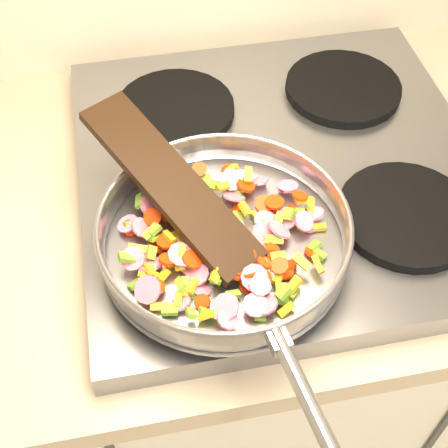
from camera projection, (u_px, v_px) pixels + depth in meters
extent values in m
cube|color=#939399|center=(281.00, 171.00, 0.94)|extent=(0.60, 0.60, 0.04)
cylinder|color=black|center=(205.00, 246.00, 0.82)|extent=(0.19, 0.19, 0.02)
cylinder|color=black|center=(407.00, 215.00, 0.85)|extent=(0.19, 0.19, 0.02)
cylinder|color=black|center=(175.00, 109.00, 0.99)|extent=(0.19, 0.19, 0.02)
cylinder|color=black|center=(343.00, 88.00, 1.03)|extent=(0.19, 0.19, 0.02)
cylinder|color=#9E9EA5|center=(224.00, 245.00, 0.81)|extent=(0.32, 0.32, 0.01)
torus|color=#9E9EA5|center=(224.00, 232.00, 0.79)|extent=(0.36, 0.36, 0.05)
torus|color=#9E9EA5|center=(224.00, 222.00, 0.77)|extent=(0.32, 0.32, 0.01)
cylinder|color=#9E9EA5|center=(312.00, 410.00, 0.63)|extent=(0.05, 0.19, 0.02)
cube|color=#9E9EA5|center=(278.00, 340.00, 0.68)|extent=(0.03, 0.03, 0.02)
cylinder|color=#EB3408|center=(202.00, 302.00, 0.74)|extent=(0.03, 0.03, 0.01)
cube|color=yellow|center=(305.00, 200.00, 0.83)|extent=(0.03, 0.01, 0.01)
cylinder|color=#EB3408|center=(264.00, 204.00, 0.83)|extent=(0.03, 0.03, 0.02)
cylinder|color=#EB3408|center=(300.00, 196.00, 0.83)|extent=(0.02, 0.02, 0.01)
cylinder|color=#DA1557|center=(232.00, 180.00, 0.85)|extent=(0.04, 0.04, 0.02)
cylinder|color=#DA1557|center=(147.00, 290.00, 0.74)|extent=(0.04, 0.04, 0.03)
cylinder|color=#DA1557|center=(315.00, 214.00, 0.82)|extent=(0.04, 0.04, 0.01)
cube|color=yellow|center=(160.00, 307.00, 0.74)|extent=(0.02, 0.01, 0.01)
cylinder|color=#DA1557|center=(225.00, 307.00, 0.72)|extent=(0.05, 0.05, 0.02)
cylinder|color=#DA1557|center=(263.00, 220.00, 0.81)|extent=(0.03, 0.03, 0.02)
cylinder|color=#DA1557|center=(181.00, 303.00, 0.74)|extent=(0.03, 0.03, 0.02)
cube|color=yellow|center=(148.00, 274.00, 0.76)|extent=(0.03, 0.02, 0.01)
cube|color=yellow|center=(181.00, 254.00, 0.76)|extent=(0.02, 0.03, 0.02)
cylinder|color=#EB3408|center=(166.00, 241.00, 0.79)|extent=(0.03, 0.03, 0.01)
cylinder|color=#DA1557|center=(265.00, 306.00, 0.73)|extent=(0.04, 0.04, 0.02)
cylinder|color=#EB3408|center=(156.00, 247.00, 0.80)|extent=(0.02, 0.03, 0.02)
cube|color=#71A92D|center=(169.00, 310.00, 0.73)|extent=(0.02, 0.02, 0.01)
cube|color=yellow|center=(169.00, 237.00, 0.78)|extent=(0.02, 0.02, 0.01)
cube|color=#71A92D|center=(233.00, 295.00, 0.74)|extent=(0.02, 0.01, 0.01)
cube|color=#71A92D|center=(206.00, 312.00, 0.73)|extent=(0.02, 0.02, 0.02)
cube|color=#71A92D|center=(275.00, 239.00, 0.79)|extent=(0.03, 0.02, 0.01)
cylinder|color=#EB3408|center=(247.00, 272.00, 0.75)|extent=(0.03, 0.03, 0.02)
cube|color=#71A92D|center=(151.00, 253.00, 0.77)|extent=(0.02, 0.02, 0.02)
cube|color=#71A92D|center=(261.00, 292.00, 0.75)|extent=(0.02, 0.02, 0.01)
cylinder|color=#EB3408|center=(284.00, 272.00, 0.77)|extent=(0.03, 0.03, 0.01)
cube|color=yellow|center=(207.00, 315.00, 0.72)|extent=(0.02, 0.01, 0.02)
cylinder|color=#DA1557|center=(255.00, 305.00, 0.73)|extent=(0.04, 0.04, 0.01)
cylinder|color=#EB3408|center=(178.00, 201.00, 0.85)|extent=(0.02, 0.02, 0.02)
cylinder|color=#DA1557|center=(304.00, 221.00, 0.80)|extent=(0.03, 0.03, 0.02)
cylinder|color=#EB3408|center=(266.00, 248.00, 0.79)|extent=(0.03, 0.03, 0.03)
cube|color=#71A92D|center=(241.00, 189.00, 0.86)|extent=(0.02, 0.02, 0.01)
cube|color=yellow|center=(156.00, 195.00, 0.83)|extent=(0.03, 0.02, 0.02)
cylinder|color=#DA1557|center=(152.00, 204.00, 0.82)|extent=(0.05, 0.04, 0.04)
cube|color=yellow|center=(318.00, 264.00, 0.76)|extent=(0.01, 0.03, 0.01)
cylinder|color=#EB3408|center=(155.00, 285.00, 0.75)|extent=(0.03, 0.04, 0.03)
cube|color=yellow|center=(313.00, 210.00, 0.83)|extent=(0.01, 0.02, 0.01)
cube|color=yellow|center=(232.00, 169.00, 0.86)|extent=(0.02, 0.02, 0.02)
cylinder|color=#DA1557|center=(228.00, 320.00, 0.71)|extent=(0.03, 0.03, 0.01)
cube|color=#71A92D|center=(187.00, 193.00, 0.83)|extent=(0.02, 0.02, 0.01)
cube|color=yellow|center=(174.00, 236.00, 0.80)|extent=(0.02, 0.02, 0.01)
cube|color=yellow|center=(229.00, 242.00, 0.80)|extent=(0.01, 0.02, 0.02)
cylinder|color=#EB3408|center=(167.00, 260.00, 0.76)|extent=(0.03, 0.03, 0.01)
cylinder|color=#EB3408|center=(295.00, 209.00, 0.82)|extent=(0.03, 0.03, 0.02)
cylinder|color=#EB3408|center=(179.00, 209.00, 0.81)|extent=(0.02, 0.02, 0.01)
cylinder|color=#DA1557|center=(198.00, 274.00, 0.76)|extent=(0.03, 0.03, 0.02)
cube|color=#71A92D|center=(283.00, 288.00, 0.75)|extent=(0.02, 0.02, 0.01)
cylinder|color=#DA1557|center=(128.00, 224.00, 0.81)|extent=(0.04, 0.04, 0.02)
cylinder|color=#EB3408|center=(199.00, 169.00, 0.86)|extent=(0.03, 0.03, 0.02)
cube|color=#71A92D|center=(128.00, 258.00, 0.76)|extent=(0.02, 0.02, 0.02)
cube|color=#71A92D|center=(239.00, 275.00, 0.76)|extent=(0.03, 0.02, 0.02)
cube|color=yellow|center=(260.00, 220.00, 0.82)|extent=(0.01, 0.03, 0.01)
cube|color=yellow|center=(187.00, 207.00, 0.83)|extent=(0.02, 0.02, 0.02)
cylinder|color=#DA1557|center=(192.00, 266.00, 0.78)|extent=(0.04, 0.04, 0.01)
cube|color=#71A92D|center=(297.00, 212.00, 0.81)|extent=(0.02, 0.02, 0.01)
cylinder|color=#DA1557|center=(264.00, 234.00, 0.79)|extent=(0.05, 0.04, 0.03)
cylinder|color=#EB3408|center=(275.00, 202.00, 0.83)|extent=(0.03, 0.03, 0.01)
cylinder|color=#DA1557|center=(260.00, 285.00, 0.74)|extent=(0.03, 0.03, 0.01)
cube|color=#71A92D|center=(314.00, 246.00, 0.80)|extent=(0.02, 0.02, 0.01)
cylinder|color=#EB3408|center=(142.00, 287.00, 0.76)|extent=(0.03, 0.03, 0.02)
cube|color=yellow|center=(223.00, 186.00, 0.84)|extent=(0.02, 0.02, 0.01)
cylinder|color=#DA1557|center=(266.00, 222.00, 0.82)|extent=(0.05, 0.04, 0.02)
cylinder|color=#EB3408|center=(223.00, 224.00, 0.80)|extent=(0.03, 0.02, 0.02)
cylinder|color=#DA1557|center=(286.00, 218.00, 0.82)|extent=(0.04, 0.04, 0.03)
cylinder|color=#DA1557|center=(140.00, 257.00, 0.77)|extent=(0.04, 0.04, 0.02)
cube|color=yellow|center=(165.00, 192.00, 0.83)|extent=(0.02, 0.02, 0.02)
cube|color=#71A92D|center=(172.00, 180.00, 0.86)|extent=(0.03, 0.02, 0.01)
cylinder|color=#DA1557|center=(182.00, 254.00, 0.76)|extent=(0.05, 0.05, 0.01)
cube|color=#71A92D|center=(211.00, 184.00, 0.85)|extent=(0.03, 0.02, 0.01)
cube|color=yellow|center=(179.00, 262.00, 0.76)|extent=(0.01, 0.03, 0.02)
cube|color=yellow|center=(174.00, 263.00, 0.78)|extent=(0.02, 0.02, 0.02)
cube|color=#71A92D|center=(278.00, 257.00, 0.77)|extent=(0.02, 0.02, 0.01)
cylinder|color=#EB3408|center=(314.00, 254.00, 0.79)|extent=(0.03, 0.04, 0.02)
cube|color=yellow|center=(243.00, 238.00, 0.81)|extent=(0.03, 0.02, 0.02)
cylinder|color=#DA1557|center=(210.00, 222.00, 0.81)|extent=(0.05, 0.05, 0.02)
cube|color=#71A92D|center=(169.00, 189.00, 0.83)|extent=(0.02, 0.03, 0.02)
cylinder|color=#DA1557|center=(170.00, 182.00, 0.85)|extent=(0.04, 0.04, 0.02)
cylinder|color=#EB3408|center=(130.00, 228.00, 0.81)|extent=(0.03, 0.03, 0.02)
cylinder|color=#EB3408|center=(192.00, 255.00, 0.78)|extent=(0.03, 0.03, 0.01)
cylinder|color=#DA1557|center=(259.00, 265.00, 0.76)|extent=(0.03, 0.03, 0.01)
cube|color=yellow|center=(185.00, 287.00, 0.75)|extent=(0.01, 0.03, 0.01)
cube|color=#71A92D|center=(131.00, 224.00, 0.81)|extent=(0.02, 0.02, 0.02)
cube|color=#71A92D|center=(189.00, 291.00, 0.75)|extent=(0.02, 0.02, 0.02)
cylinder|color=#EB3408|center=(238.00, 273.00, 0.75)|extent=(0.03, 0.02, 0.01)
cube|color=#71A92D|center=(279.00, 219.00, 0.81)|extent=(0.02, 0.02, 0.01)
cube|color=#71A92D|center=(283.00, 292.00, 0.73)|extent=(0.02, 0.02, 0.02)
cube|color=#71A92D|center=(292.00, 293.00, 0.75)|extent=(0.02, 0.02, 0.01)
cylinder|color=#EB3408|center=(184.00, 197.00, 0.83)|extent=(0.03, 0.03, 0.02)
cylinder|color=#EB3408|center=(168.00, 215.00, 0.82)|extent=(0.03, 0.03, 0.02)
cylinder|color=#DA1557|center=(254.00, 278.00, 0.74)|extent=(0.05, 0.04, 0.03)
cube|color=yellow|center=(286.00, 309.00, 0.73)|extent=(0.02, 0.02, 0.02)
cube|color=yellow|center=(151.00, 195.00, 0.83)|extent=(0.02, 0.02, 0.01)
cube|color=#71A92D|center=(208.00, 239.00, 0.80)|extent=(0.02, 0.02, 0.01)
cylinder|color=#EB3408|center=(279.00, 266.00, 0.75)|extent=(0.03, 0.03, 0.01)
cube|color=yellow|center=(225.00, 225.00, 0.80)|extent=(0.01, 0.03, 0.01)
cylinder|color=#EB3408|center=(249.00, 257.00, 0.76)|extent=(0.03, 0.03, 0.02)
cube|color=yellow|center=(138.00, 249.00, 0.78)|extent=(0.03, 0.02, 0.01)
cube|color=yellow|center=(225.00, 310.00, 0.72)|extent=(0.02, 0.01, 0.01)
cube|color=#71A92D|center=(155.00, 230.00, 0.79)|extent=(0.02, 0.02, 0.01)
cylinder|color=#DA1557|center=(187.00, 204.00, 0.82)|extent=(0.04, 0.05, 0.03)
cube|color=yellow|center=(216.00, 276.00, 0.74)|extent=(0.02, 0.02, 0.01)
cylinder|color=#EB3408|center=(239.00, 207.00, 0.84)|extent=(0.03, 0.03, 0.02)
cylinder|color=#EB3408|center=(215.00, 256.00, 0.78)|extent=(0.03, 0.03, 0.02)
cylinder|color=#EB3408|center=(236.00, 257.00, 0.77)|extent=(0.02, 0.03, 0.02)
cube|color=#71A92D|center=(151.00, 232.00, 0.79)|extent=(0.03, 0.02, 0.01)
cube|color=yellow|center=(245.00, 209.00, 0.82)|extent=(0.02, 0.02, 0.02)
cylinder|color=#DA1557|center=(208.00, 218.00, 0.82)|extent=(0.04, 0.03, 0.02)
cube|color=yellow|center=(236.00, 229.00, 0.80)|extent=(0.02, 0.02, 0.01)
cube|color=#71A92D|center=(234.00, 234.00, 0.79)|extent=(0.01, 0.02, 0.01)
cube|color=#71A92D|center=(289.00, 214.00, 0.81)|extent=(0.02, 0.02, 0.02)
cylinder|color=#EB3408|center=(229.00, 169.00, 0.87)|extent=(0.03, 0.03, 0.01)
cube|color=#71A92D|center=(140.00, 201.00, 0.82)|extent=(0.02, 0.02, 0.01)
cylinder|color=#EB3408|center=(261.00, 280.00, 0.75)|extent=(0.03, 0.03, 0.03)
cylinder|color=#DA1557|center=(310.00, 226.00, 0.82)|extent=(0.03, 0.03, 0.01)
cylinder|color=#DA1557|center=(132.00, 258.00, 0.76)|extent=(0.04, 0.03, 0.02)
cube|color=#71A92D|center=(256.00, 217.00, 0.83)|extent=(0.02, 0.02, 0.01)
cube|color=yellow|center=(192.00, 286.00, 0.75)|extent=(0.02, 0.02, 0.01)
cube|color=#71A92D|center=(136.00, 283.00, 0.76)|extent=(0.03, 0.02, 0.01)
cube|color=#71A92D|center=(180.00, 284.00, 0.74)|extent=(0.01, 0.03, 0.02)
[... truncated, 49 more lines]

